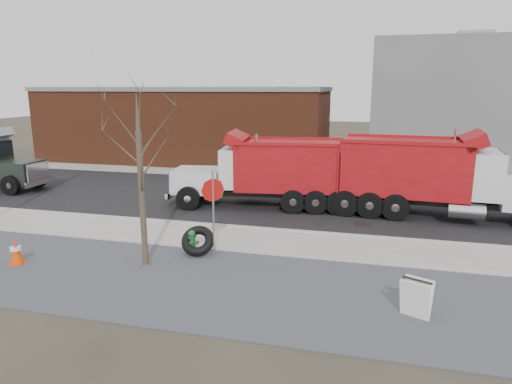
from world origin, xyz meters
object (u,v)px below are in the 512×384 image
(sandwich_board, at_px, (416,298))
(fire_hydrant, at_px, (192,243))
(truck_tire, at_px, (198,241))
(stop_sign, at_px, (213,199))
(dump_truck_red_a, at_px, (433,174))
(dump_truck_red_b, at_px, (268,170))

(sandwich_board, bearing_deg, fire_hydrant, -177.60)
(truck_tire, height_order, stop_sign, stop_sign)
(dump_truck_red_a, bearing_deg, dump_truck_red_b, -174.82)
(fire_hydrant, height_order, dump_truck_red_b, dump_truck_red_b)
(fire_hydrant, bearing_deg, dump_truck_red_b, 83.41)
(fire_hydrant, distance_m, dump_truck_red_a, 10.22)
(truck_tire, distance_m, sandwich_board, 6.85)
(dump_truck_red_a, distance_m, dump_truck_red_b, 6.78)
(truck_tire, bearing_deg, dump_truck_red_a, 40.23)
(truck_tire, relative_size, dump_truck_red_b, 0.15)
(truck_tire, height_order, dump_truck_red_b, dump_truck_red_b)
(truck_tire, height_order, sandwich_board, sandwich_board)
(fire_hydrant, distance_m, truck_tire, 0.23)
(stop_sign, bearing_deg, dump_truck_red_b, 68.71)
(sandwich_board, xyz_separation_m, dump_truck_red_a, (1.29, 9.07, 1.30))
(stop_sign, height_order, dump_truck_red_a, dump_truck_red_a)
(truck_tire, relative_size, sandwich_board, 1.24)
(fire_hydrant, bearing_deg, stop_sign, -2.77)
(fire_hydrant, height_order, dump_truck_red_a, dump_truck_red_a)
(dump_truck_red_a, relative_size, dump_truck_red_b, 1.11)
(sandwich_board, distance_m, dump_truck_red_a, 9.25)
(dump_truck_red_a, height_order, dump_truck_red_b, dump_truck_red_a)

